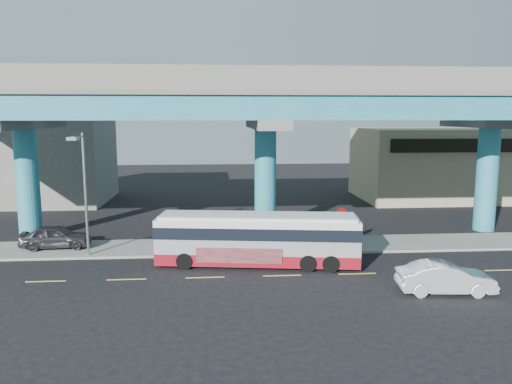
{
  "coord_description": "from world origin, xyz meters",
  "views": [
    {
      "loc": [
        -3.29,
        -25.16,
        8.28
      ],
      "look_at": [
        -1.04,
        4.0,
        3.77
      ],
      "focal_mm": 35.0,
      "sensor_mm": 36.0,
      "label": 1
    }
  ],
  "objects": [
    {
      "name": "sidewalk",
      "position": [
        0.0,
        5.5,
        0.07
      ],
      "size": [
        70.0,
        4.0,
        0.15
      ],
      "primitive_type": "cube",
      "color": "gray",
      "rests_on": "ground"
    },
    {
      "name": "building_concrete",
      "position": [
        -20.0,
        24.0,
        4.5
      ],
      "size": [
        12.0,
        10.0,
        9.0
      ],
      "primitive_type": "cube",
      "color": "gray",
      "rests_on": "ground"
    },
    {
      "name": "sedan",
      "position": [
        7.31,
        -3.42,
        0.73
      ],
      "size": [
        2.35,
        4.71,
        1.46
      ],
      "primitive_type": "imported",
      "rotation": [
        0.0,
        0.0,
        1.48
      ],
      "color": "#B9BABE",
      "rests_on": "ground"
    },
    {
      "name": "transit_bus",
      "position": [
        -1.12,
        1.69,
        1.57
      ],
      "size": [
        11.41,
        3.96,
        2.87
      ],
      "rotation": [
        0.0,
        0.0,
        -0.14
      ],
      "color": "maroon",
      "rests_on": "ground"
    },
    {
      "name": "ground",
      "position": [
        0.0,
        0.0,
        0.0
      ],
      "size": [
        120.0,
        120.0,
        0.0
      ],
      "primitive_type": "plane",
      "color": "black",
      "rests_on": "ground"
    },
    {
      "name": "viaduct",
      "position": [
        -0.0,
        9.11,
        9.14
      ],
      "size": [
        52.0,
        12.4,
        11.7
      ],
      "color": "teal",
      "rests_on": "ground"
    },
    {
      "name": "stop_sign",
      "position": [
        4.19,
        4.18,
        2.0
      ],
      "size": [
        0.74,
        0.28,
        2.57
      ],
      "rotation": [
        0.0,
        0.0,
        -0.06
      ],
      "color": "gray",
      "rests_on": "sidewalk"
    },
    {
      "name": "lane_markings",
      "position": [
        -0.0,
        -0.3,
        0.01
      ],
      "size": [
        58.0,
        0.12,
        0.01
      ],
      "color": "#D8C64C",
      "rests_on": "ground"
    },
    {
      "name": "street_lamp",
      "position": [
        -10.94,
        3.46,
        4.84
      ],
      "size": [
        0.5,
        2.36,
        7.15
      ],
      "color": "gray",
      "rests_on": "sidewalk"
    },
    {
      "name": "building_beige",
      "position": [
        18.0,
        22.98,
        3.51
      ],
      "size": [
        14.0,
        10.23,
        7.0
      ],
      "color": "tan",
      "rests_on": "ground"
    },
    {
      "name": "parked_car",
      "position": [
        -13.31,
        5.7,
        0.87
      ],
      "size": [
        2.16,
        4.39,
        1.43
      ],
      "primitive_type": "imported",
      "rotation": [
        0.0,
        0.0,
        1.63
      ],
      "color": "#2D2D32",
      "rests_on": "sidewalk"
    }
  ]
}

